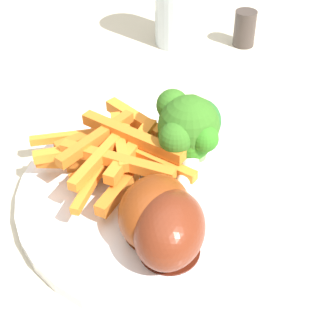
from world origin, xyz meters
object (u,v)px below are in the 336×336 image
object	(u,v)px
dinner_plate	(168,189)
broccoli_floret_back	(198,121)
chicken_drumstick_far	(171,225)
pepper_shaker	(245,28)
broccoli_floret_front	(189,133)
carrot_fries_pile	(114,150)
broccoli_floret_middle	(187,124)
chicken_drumstick_near	(156,208)
dining_table	(192,238)

from	to	relation	value
dinner_plate	broccoli_floret_back	bearing A→B (deg)	140.27
chicken_drumstick_far	pepper_shaker	distance (m)	0.39
broccoli_floret_front	chicken_drumstick_far	bearing A→B (deg)	-16.59
broccoli_floret_front	carrot_fries_pile	size ratio (longest dim) A/B	0.43
broccoli_floret_middle	chicken_drumstick_near	world-z (taller)	broccoli_floret_middle
carrot_fries_pile	pepper_shaker	size ratio (longest dim) A/B	3.11
dinner_plate	carrot_fries_pile	bearing A→B (deg)	-118.59
dining_table	dinner_plate	bearing A→B (deg)	-41.24
dining_table	broccoli_floret_back	world-z (taller)	broccoli_floret_back
carrot_fries_pile	pepper_shaker	bearing A→B (deg)	144.76
broccoli_floret_middle	carrot_fries_pile	world-z (taller)	broccoli_floret_middle
dinner_plate	chicken_drumstick_far	world-z (taller)	chicken_drumstick_far
broccoli_floret_middle	broccoli_floret_back	bearing A→B (deg)	140.21
broccoli_floret_back	broccoli_floret_front	bearing A→B (deg)	-31.34
dining_table	chicken_drumstick_near	size ratio (longest dim) A/B	9.16
broccoli_floret_back	pepper_shaker	bearing A→B (deg)	156.71
broccoli_floret_back	carrot_fries_pile	size ratio (longest dim) A/B	0.42
broccoli_floret_front	carrot_fries_pile	xyz separation A→B (m)	(-0.00, -0.07, -0.02)
broccoli_floret_front	chicken_drumstick_far	distance (m)	0.10
carrot_fries_pile	broccoli_floret_middle	bearing A→B (deg)	88.72
chicken_drumstick_far	dining_table	bearing A→B (deg)	160.51
carrot_fries_pile	chicken_drumstick_far	xyz separation A→B (m)	(0.10, 0.04, 0.00)
dining_table	pepper_shaker	size ratio (longest dim) A/B	23.58
dinner_plate	broccoli_floret_back	distance (m)	0.07
broccoli_floret_middle	broccoli_floret_front	bearing A→B (deg)	24.94
broccoli_floret_back	pepper_shaker	xyz separation A→B (m)	(-0.25, 0.11, -0.03)
broccoli_floret_middle	chicken_drumstick_far	bearing A→B (deg)	-15.20
broccoli_floret_back	chicken_drumstick_far	bearing A→B (deg)	-19.34
broccoli_floret_back	carrot_fries_pile	world-z (taller)	broccoli_floret_back
chicken_drumstick_near	pepper_shaker	distance (m)	0.37
dining_table	chicken_drumstick_far	bearing A→B (deg)	-19.49
chicken_drumstick_far	chicken_drumstick_near	bearing A→B (deg)	-156.62
chicken_drumstick_far	pepper_shaker	world-z (taller)	chicken_drumstick_far
dinner_plate	chicken_drumstick_far	bearing A→B (deg)	-4.91
broccoli_floret_back	broccoli_floret_middle	bearing A→B (deg)	-39.79
broccoli_floret_back	chicken_drumstick_near	size ratio (longest dim) A/B	0.50
chicken_drumstick_near	chicken_drumstick_far	distance (m)	0.02
broccoli_floret_middle	dining_table	bearing A→B (deg)	136.06
dining_table	chicken_drumstick_near	distance (m)	0.17
chicken_drumstick_near	pepper_shaker	world-z (taller)	chicken_drumstick_near
broccoli_floret_middle	broccoli_floret_back	xyz separation A→B (m)	(-0.02, 0.01, -0.01)
dining_table	broccoli_floret_back	bearing A→B (deg)	166.46
dinner_plate	dining_table	bearing A→B (deg)	138.76
broccoli_floret_front	carrot_fries_pile	bearing A→B (deg)	-94.01
dining_table	pepper_shaker	bearing A→B (deg)	156.81
broccoli_floret_middle	chicken_drumstick_far	world-z (taller)	broccoli_floret_middle
broccoli_floret_front	chicken_drumstick_near	xyz separation A→B (m)	(0.07, -0.04, -0.02)
dinner_plate	chicken_drumstick_near	bearing A→B (deg)	-16.96
broccoli_floret_middle	pepper_shaker	size ratio (longest dim) A/B	1.54
broccoli_floret_middle	chicken_drumstick_far	size ratio (longest dim) A/B	0.58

